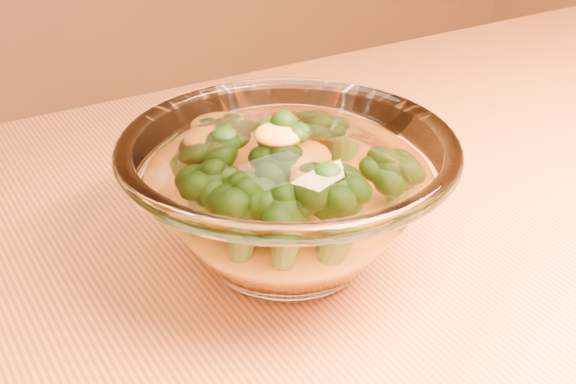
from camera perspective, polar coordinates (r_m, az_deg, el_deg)
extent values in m
cube|color=#B56A36|center=(0.63, 11.06, -5.38)|extent=(1.20, 0.80, 0.04)
cylinder|color=brown|center=(1.36, 17.84, -4.58)|extent=(0.06, 0.06, 0.71)
ellipsoid|color=white|center=(0.59, 0.00, -4.35)|extent=(0.10, 0.10, 0.02)
torus|color=white|center=(0.54, 0.00, 3.19)|extent=(0.24, 0.24, 0.01)
ellipsoid|color=orange|center=(0.57, 0.00, -2.36)|extent=(0.12, 0.12, 0.03)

